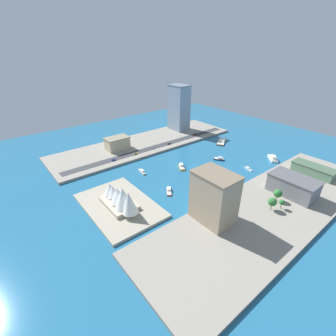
# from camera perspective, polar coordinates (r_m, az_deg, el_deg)

# --- Properties ---
(ground_plane) EXTENTS (440.00, 440.00, 0.00)m
(ground_plane) POSITION_cam_1_polar(r_m,az_deg,el_deg) (249.73, 6.21, -0.07)
(ground_plane) COLOR #23668E
(quay_west) EXTENTS (70.00, 240.00, 2.43)m
(quay_west) POSITION_cam_1_polar(r_m,az_deg,el_deg) (206.30, 23.66, -8.58)
(quay_west) COLOR gray
(quay_west) RESTS_ON ground_plane
(quay_east) EXTENTS (70.00, 240.00, 2.43)m
(quay_east) POSITION_cam_1_polar(r_m,az_deg,el_deg) (311.50, -5.15, 5.96)
(quay_east) COLOR gray
(quay_east) RESTS_ON ground_plane
(peninsula_point) EXTENTS (72.47, 47.94, 2.00)m
(peninsula_point) POSITION_cam_1_polar(r_m,az_deg,el_deg) (195.64, -11.53, -8.72)
(peninsula_point) COLOR #A89E89
(peninsula_point) RESTS_ON ground_plane
(road_strip) EXTENTS (10.23, 228.00, 0.15)m
(road_strip) POSITION_cam_1_polar(r_m,az_deg,el_deg) (295.34, -2.93, 5.07)
(road_strip) COLOR #38383D
(road_strip) RESTS_ON quay_east
(water_taxi_orange) EXTENTS (14.00, 11.15, 3.82)m
(water_taxi_orange) POSITION_cam_1_polar(r_m,az_deg,el_deg) (249.26, 3.27, 0.34)
(water_taxi_orange) COLOR orange
(water_taxi_orange) RESTS_ON ground_plane
(barge_flat_brown) EXTENTS (21.32, 26.71, 3.15)m
(barge_flat_brown) POSITION_cam_1_polar(r_m,az_deg,el_deg) (323.54, 12.64, 6.22)
(barge_flat_brown) COLOR brown
(barge_flat_brown) RESTS_ON ground_plane
(patrol_launch_navy) EXTENTS (11.59, 9.82, 3.53)m
(patrol_launch_navy) POSITION_cam_1_polar(r_m,az_deg,el_deg) (272.07, 12.08, 2.15)
(patrol_launch_navy) COLOR #1E284C
(patrol_launch_navy) RESTS_ON ground_plane
(yacht_sleek_gray) EXTENTS (13.71, 4.77, 3.34)m
(yacht_sleek_gray) POSITION_cam_1_polar(r_m,az_deg,el_deg) (240.94, -6.19, -0.85)
(yacht_sleek_gray) COLOR #999EA3
(yacht_sleek_gray) RESTS_ON ground_plane
(sailboat_small_white) EXTENTS (10.33, 3.91, 11.46)m
(sailboat_small_white) POSITION_cam_1_polar(r_m,az_deg,el_deg) (258.72, 18.61, -0.16)
(sailboat_small_white) COLOR white
(sailboat_small_white) RESTS_ON ground_plane
(tugboat_red) EXTENTS (12.82, 10.91, 2.94)m
(tugboat_red) POSITION_cam_1_polar(r_m,az_deg,el_deg) (209.27, 0.23, -5.44)
(tugboat_red) COLOR red
(tugboat_red) RESTS_ON ground_plane
(ferry_white_commuter) EXTENTS (17.78, 18.13, 5.59)m
(ferry_white_commuter) POSITION_cam_1_polar(r_m,az_deg,el_deg) (290.77, 23.69, 2.17)
(ferry_white_commuter) COLOR silver
(ferry_white_commuter) RESTS_ON ground_plane
(warehouse_low_gray) EXTENTS (37.67, 22.00, 15.54)m
(warehouse_low_gray) POSITION_cam_1_polar(r_m,az_deg,el_deg) (224.33, 27.63, -3.75)
(warehouse_low_gray) COLOR gray
(warehouse_low_gray) RESTS_ON quay_west
(tower_tall_glass) EXTENTS (28.72, 21.01, 62.73)m
(tower_tall_glass) POSITION_cam_1_polar(r_m,az_deg,el_deg) (352.50, 2.60, 14.14)
(tower_tall_glass) COLOR #8C9EB2
(tower_tall_glass) RESTS_ON quay_east
(apartment_midrise_tan) EXTENTS (29.83, 21.34, 37.06)m
(apartment_midrise_tan) POSITION_cam_1_polar(r_m,az_deg,el_deg) (168.54, 10.91, -6.88)
(apartment_midrise_tan) COLOR tan
(apartment_midrise_tan) RESTS_ON quay_west
(office_block_beige) EXTENTS (17.46, 27.51, 14.48)m
(office_block_beige) POSITION_cam_1_polar(r_m,az_deg,el_deg) (293.03, -12.00, 5.83)
(office_block_beige) COLOR #C6B793
(office_block_beige) RESTS_ON quay_east
(terminal_long_green) EXTENTS (38.38, 15.38, 9.12)m
(terminal_long_green) POSITION_cam_1_polar(r_m,az_deg,el_deg) (269.40, 31.33, -0.39)
(terminal_long_green) COLOR slate
(terminal_long_green) RESTS_ON quay_west
(van_white) EXTENTS (2.02, 4.53, 1.58)m
(van_white) POSITION_cam_1_polar(r_m,az_deg,el_deg) (344.31, 7.14, 8.35)
(van_white) COLOR black
(van_white) RESTS_ON road_strip
(taxi_yellow_cab) EXTENTS (1.92, 4.66, 1.60)m
(taxi_yellow_cab) POSITION_cam_1_polar(r_m,az_deg,el_deg) (276.21, -7.77, 3.41)
(taxi_yellow_cab) COLOR black
(taxi_yellow_cab) RESTS_ON road_strip
(hatchback_blue) EXTENTS (2.09, 5.03, 1.60)m
(hatchback_blue) POSITION_cam_1_polar(r_m,az_deg,el_deg) (265.44, -12.87, 1.91)
(hatchback_blue) COLOR black
(hatchback_blue) RESTS_ON road_strip
(pickup_red) EXTENTS (2.02, 4.99, 1.54)m
(pickup_red) POSITION_cam_1_polar(r_m,az_deg,el_deg) (338.37, 6.31, 8.05)
(pickup_red) COLOR black
(pickup_red) RESTS_ON road_strip
(suv_black) EXTENTS (1.96, 4.47, 1.58)m
(suv_black) POSITION_cam_1_polar(r_m,az_deg,el_deg) (302.53, 0.27, 5.84)
(suv_black) COLOR black
(suv_black) RESTS_ON road_strip
(traffic_light_waterfront) EXTENTS (0.36, 0.36, 6.50)m
(traffic_light_waterfront) POSITION_cam_1_polar(r_m,az_deg,el_deg) (285.31, -3.31, 5.16)
(traffic_light_waterfront) COLOR black
(traffic_light_waterfront) RESTS_ON quay_east
(opera_landmark) EXTENTS (44.40, 20.24, 20.33)m
(opera_landmark) POSITION_cam_1_polar(r_m,az_deg,el_deg) (187.60, -11.29, -6.88)
(opera_landmark) COLOR #BCAD93
(opera_landmark) RESTS_ON peninsula_point
(park_tree_cluster) EXTENTS (12.99, 21.01, 10.22)m
(park_tree_cluster) POSITION_cam_1_polar(r_m,az_deg,el_deg) (203.73, 24.35, -6.52)
(park_tree_cluster) COLOR brown
(park_tree_cluster) RESTS_ON quay_west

